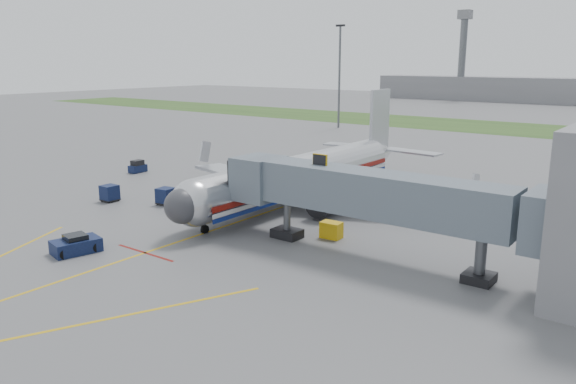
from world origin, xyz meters
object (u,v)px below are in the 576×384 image
Objects in this scene: baggage_tug at (138,167)px; belt_loader at (231,181)px; airliner at (301,174)px; pushback_tug at (76,245)px; ramp_worker at (213,203)px.

belt_loader reaches higher than baggage_tug.
baggage_tug is (-24.53, -0.49, -1.97)m from airliner.
pushback_tug is 14.35m from ramp_worker.
airliner is 24.62m from baggage_tug.
pushback_tug is at bearing -100.24° from airliner.
baggage_tug is (-20.53, 21.68, 0.11)m from pushback_tug.
belt_loader is 10.25m from ramp_worker.
airliner reaches higher than belt_loader.
ramp_worker is at bearing -56.58° from belt_loader.
baggage_tug reaches higher than ramp_worker.
airliner is 24.26× the size of ramp_worker.
pushback_tug is 2.45× the size of ramp_worker.
belt_loader is at bearing 175.79° from airliner.
pushback_tug is 0.78× the size of belt_loader.
airliner reaches higher than ramp_worker.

